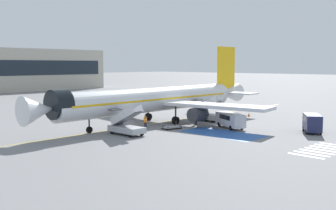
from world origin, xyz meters
TOP-DOWN VIEW (x-y plane):
  - ground_plane at (0.00, 0.00)m, footprint 600.00×600.00m
  - apron_leadline_yellow at (1.93, -0.51)m, footprint 76.66×1.61m
  - apron_stand_patch_blue at (1.93, -12.95)m, footprint 5.11×10.42m
  - apron_walkway_bar_0 at (-2.27, -25.83)m, footprint 0.44×3.60m
  - apron_walkway_bar_1 at (-1.07, -25.83)m, footprint 0.44×3.60m
  - apron_walkway_bar_2 at (0.13, -25.83)m, footprint 0.44×3.60m
  - apron_walkway_bar_3 at (1.33, -25.83)m, footprint 0.44×3.60m
  - apron_walkway_bar_4 at (2.53, -25.83)m, footprint 0.44×3.60m
  - apron_walkway_bar_5 at (3.73, -25.83)m, footprint 0.44×3.60m
  - apron_walkway_bar_6 at (4.93, -25.83)m, footprint 0.44×3.60m
  - airliner at (2.68, -0.50)m, footprint 41.85×33.59m
  - boarding_stairs_forward at (-6.98, -4.98)m, footprint 2.29×5.26m
  - boarding_stairs_aft at (9.35, -4.68)m, footprint 2.29×5.26m
  - fuel_tanker at (9.43, 24.42)m, footprint 9.46×2.68m
  - service_van_0 at (10.46, -20.65)m, footprint 4.51×3.82m
  - service_van_1 at (6.22, -11.09)m, footprint 3.90×5.60m
  - baggage_cart at (0.13, -5.86)m, footprint 2.86×2.02m
  - ground_crew_0 at (-2.40, -3.42)m, footprint 0.43×0.48m
  - ground_crew_1 at (5.41, -5.70)m, footprint 0.39×0.49m
  - traffic_cone_0 at (13.27, -4.83)m, footprint 0.44×0.44m
  - traffic_cone_1 at (18.47, -6.16)m, footprint 0.51×0.51m

SIDE VIEW (x-z plane):
  - ground_plane at x=0.00m, z-range 0.00..0.00m
  - apron_leadline_yellow at x=1.93m, z-range 0.00..0.01m
  - apron_stand_patch_blue at x=1.93m, z-range 0.00..0.01m
  - apron_walkway_bar_0 at x=-2.27m, z-range 0.00..0.01m
  - apron_walkway_bar_1 at x=-1.07m, z-range 0.00..0.01m
  - apron_walkway_bar_2 at x=0.13m, z-range 0.00..0.01m
  - apron_walkway_bar_3 at x=1.33m, z-range 0.00..0.01m
  - apron_walkway_bar_4 at x=2.53m, z-range 0.00..0.01m
  - apron_walkway_bar_5 at x=3.73m, z-range 0.00..0.01m
  - apron_walkway_bar_6 at x=4.93m, z-range 0.00..0.01m
  - traffic_cone_0 at x=13.27m, z-range 0.00..0.49m
  - baggage_cart at x=0.13m, z-range -0.18..0.69m
  - traffic_cone_1 at x=18.47m, z-range 0.00..0.57m
  - boarding_stairs_forward at x=-6.98m, z-range -0.97..2.91m
  - ground_crew_1 at x=5.41m, z-range 0.13..1.83m
  - boarding_stairs_aft at x=9.35m, z-range -1.02..3.00m
  - ground_crew_0 at x=-2.40m, z-range 0.15..1.97m
  - service_van_1 at x=6.22m, z-range 0.21..2.22m
  - service_van_0 at x=10.46m, z-range 0.22..2.55m
  - fuel_tanker at x=9.43m, z-range 0.01..3.33m
  - airliner at x=2.68m, z-range -2.36..9.40m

